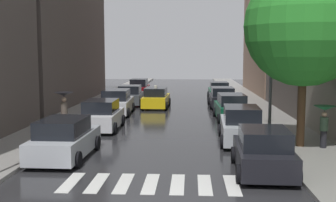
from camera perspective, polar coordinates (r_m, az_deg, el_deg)
name	(u,v)px	position (r m, az deg, el deg)	size (l,w,h in m)	color
ground_plane	(175,106)	(34.35, 0.91, -0.74)	(28.00, 72.00, 0.04)	#27272A
sidewalk_left	(97,105)	(35.19, -9.73, -0.50)	(3.00, 72.00, 0.15)	gray
sidewalk_right	(254,106)	(34.70, 11.70, -0.64)	(3.00, 72.00, 0.15)	gray
crosswalk_stripes	(151,184)	(14.16, -2.39, -11.23)	(5.85, 2.20, 0.01)	silver
building_right_far	(282,3)	(47.22, 15.34, 12.86)	(6.00, 15.87, 19.44)	#8C6B56
parked_car_left_nearest	(65,139)	(17.81, -13.97, -5.13)	(2.21, 4.57, 1.68)	#B2B7BF
parked_car_left_second	(102,116)	(24.01, -9.07, -2.00)	(2.17, 4.25, 1.71)	silver
parked_car_left_third	(117,103)	(29.98, -7.04, -0.22)	(2.27, 4.69, 1.78)	silver
parked_car_left_fourth	(130,96)	(35.17, -5.19, 0.71)	(2.23, 4.05, 1.67)	#474C51
parked_car_left_fifth	(139,88)	(41.82, -3.96, 1.73)	(2.00, 4.31, 1.82)	maroon
parked_car_right_nearest	(263,152)	(15.54, 12.91, -6.85)	(2.23, 4.06, 1.65)	black
parked_car_right_second	(241,126)	(20.60, 9.97, -3.34)	(2.22, 4.49, 1.78)	#B2B7BF
parked_car_right_third	(231,108)	(27.31, 8.64, -0.95)	(2.18, 4.65, 1.73)	#0C4C2D
parked_car_right_fourth	(222,98)	(33.94, 7.42, 0.45)	(2.18, 4.49, 1.63)	black
parked_car_right_fifth	(219,91)	(39.35, 6.98, 1.32)	(2.06, 4.20, 1.69)	#0C4C2D
taxi_midroad	(156,98)	(33.25, -1.64, 0.38)	(2.17, 4.42, 1.81)	yellow
pedestrian_foreground	(324,118)	(19.67, 20.60, -2.16)	(0.95, 0.95, 1.88)	black
pedestrian_far_side	(64,103)	(23.28, -14.03, -0.21)	(1.04, 1.04, 2.08)	gray
street_tree_right	(304,26)	(19.53, 18.15, 9.66)	(5.32, 5.32, 8.02)	#513823
lamp_post_right	(272,52)	(22.69, 13.98, 6.57)	(0.60, 0.28, 7.46)	#595B60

